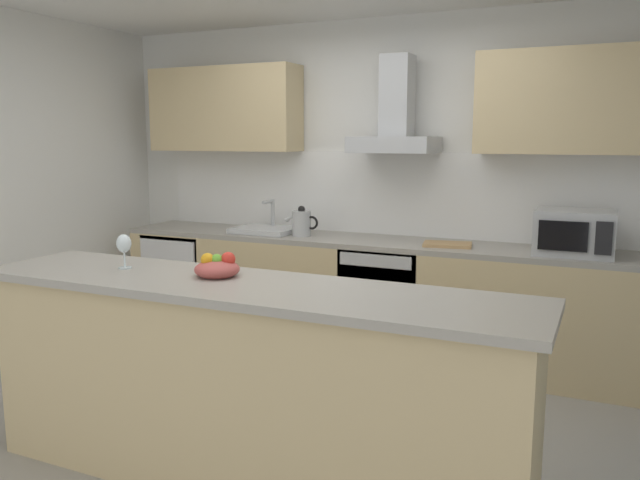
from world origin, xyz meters
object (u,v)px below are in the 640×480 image
(kettle, at_px, (302,223))
(fruit_bowl, at_px, (217,268))
(range_hood, at_px, (396,122))
(wine_glass, at_px, (124,245))
(sink, at_px, (266,229))
(refrigerator, at_px, (188,280))
(microwave, at_px, (575,233))
(chopping_board, at_px, (447,244))
(oven, at_px, (387,298))

(kettle, relative_size, fruit_bowl, 1.31)
(range_hood, height_order, wine_glass, range_hood)
(sink, height_order, wine_glass, wine_glass)
(sink, bearing_deg, refrigerator, -179.00)
(refrigerator, height_order, microwave, microwave)
(wine_glass, xyz_separation_m, chopping_board, (1.21, 1.98, -0.22))
(fruit_bowl, bearing_deg, microwave, 52.08)
(fruit_bowl, bearing_deg, wine_glass, -176.02)
(microwave, xyz_separation_m, chopping_board, (-0.85, 0.00, -0.14))
(oven, distance_m, sink, 1.16)
(kettle, height_order, chopping_board, kettle)
(oven, height_order, kettle, kettle)
(oven, height_order, sink, sink)
(microwave, height_order, fruit_bowl, microwave)
(oven, distance_m, kettle, 0.90)
(oven, xyz_separation_m, microwave, (1.30, -0.03, 0.59))
(oven, bearing_deg, refrigerator, -179.92)
(oven, relative_size, chopping_board, 2.35)
(oven, bearing_deg, chopping_board, -2.97)
(fruit_bowl, xyz_separation_m, chopping_board, (0.67, 1.95, -0.14))
(chopping_board, bearing_deg, sink, 178.69)
(wine_glass, bearing_deg, kettle, 88.77)
(microwave, height_order, range_hood, range_hood)
(microwave, bearing_deg, kettle, -179.83)
(kettle, bearing_deg, range_hood, 12.95)
(oven, xyz_separation_m, fruit_bowl, (-0.21, -1.97, 0.59))
(range_hood, bearing_deg, chopping_board, -18.53)
(wine_glass, distance_m, chopping_board, 2.33)
(sink, xyz_separation_m, wine_glass, (0.31, -2.02, 0.20))
(range_hood, height_order, chopping_board, range_hood)
(sink, distance_m, wine_glass, 2.05)
(oven, relative_size, range_hood, 1.11)
(sink, distance_m, fruit_bowl, 2.16)
(sink, xyz_separation_m, chopping_board, (1.52, -0.03, -0.02))
(refrigerator, distance_m, range_hood, 2.30)
(chopping_board, bearing_deg, refrigerator, 179.48)
(microwave, xyz_separation_m, kettle, (-2.01, -0.01, -0.04))
(sink, bearing_deg, microwave, -0.94)
(range_hood, bearing_deg, refrigerator, -175.90)
(range_hood, xyz_separation_m, chopping_board, (0.46, -0.15, -0.88))
(range_hood, distance_m, fruit_bowl, 2.24)
(fruit_bowl, bearing_deg, refrigerator, 129.75)
(sink, bearing_deg, chopping_board, -1.31)
(microwave, xyz_separation_m, wine_glass, (-2.06, -1.98, 0.08))
(kettle, distance_m, range_hood, 1.07)
(microwave, bearing_deg, sink, 179.06)
(fruit_bowl, bearing_deg, chopping_board, 71.07)
(kettle, distance_m, fruit_bowl, 2.00)
(sink, distance_m, kettle, 0.36)
(refrigerator, xyz_separation_m, fruit_bowl, (1.64, -1.97, 0.62))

